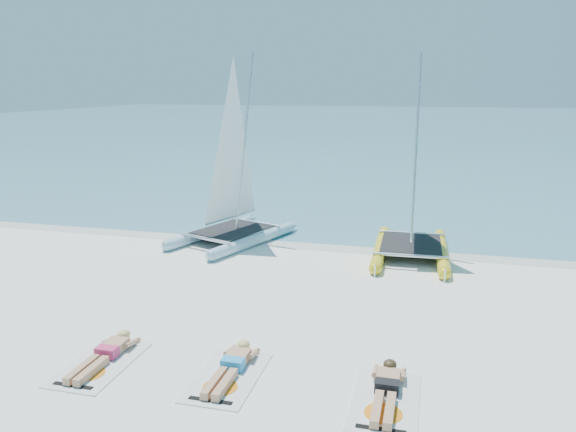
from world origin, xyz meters
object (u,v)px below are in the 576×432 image
towel_c (385,401)px  sunbather_c (387,388)px  catamaran_yellow (414,190)px  sunbather_b (232,365)px  towel_a (100,364)px  sunbather_a (106,353)px  towel_b (228,377)px  catamaran_blue (233,185)px

towel_c → sunbather_c: (-0.00, 0.19, 0.11)m
catamaran_yellow → sunbather_b: catamaran_yellow is taller
catamaran_yellow → towel_a: catamaran_yellow is taller
sunbather_a → sunbather_c: bearing=0.6°
towel_b → sunbather_c: (2.55, 0.10, 0.11)m
sunbather_a → sunbather_b: bearing=3.6°
sunbather_c → catamaran_yellow: bearing=89.8°
sunbather_b → towel_c: bearing=-6.3°
sunbather_a → sunbather_c: (4.82, 0.05, 0.00)m
sunbather_b → sunbather_c: (2.55, -0.09, 0.00)m
towel_a → catamaran_yellow: bearing=59.3°
catamaran_blue → sunbather_c: bearing=-35.8°
catamaran_blue → sunbather_c: (5.28, -7.77, -1.61)m
catamaran_blue → towel_a: (0.46, -8.01, -1.72)m
towel_c → sunbather_a: bearing=178.3°
catamaran_blue → towel_b: (2.73, -7.87, -1.72)m
towel_a → towel_b: (2.27, 0.14, 0.00)m
catamaran_yellow → towel_a: size_ratio=3.10×
catamaran_yellow → towel_c: (-0.03, -8.13, -1.80)m
towel_a → sunbather_b: size_ratio=1.07×
catamaran_yellow → sunbather_c: size_ratio=3.32×
towel_a → sunbather_a: (0.00, 0.19, 0.11)m
catamaran_yellow → towel_c: bearing=-91.8°
sunbather_c → towel_a: bearing=-177.1°
catamaran_blue → towel_c: 9.71m
sunbather_a → towel_c: size_ratio=0.93×
catamaran_blue → catamaran_yellow: 5.32m
catamaran_blue → towel_a: size_ratio=3.13×
towel_b → sunbather_a: bearing=178.7°
catamaran_blue → towel_b: catamaran_blue is taller
sunbather_b → towel_b: bearing=-90.0°
towel_c → catamaran_blue: bearing=123.6°
towel_a → towel_b: same height
towel_b → sunbather_c: sunbather_c is taller
towel_b → catamaran_yellow: bearing=72.2°
towel_a → sunbather_b: (2.27, 0.33, 0.11)m
towel_a → towel_c: size_ratio=1.00×
towel_b → sunbather_b: (0.00, 0.19, 0.11)m
towel_b → towel_c: (2.55, -0.09, 0.00)m
catamaran_blue → towel_c: bearing=-36.4°
sunbather_c → catamaran_blue: bearing=124.2°
towel_c → sunbather_c: 0.22m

